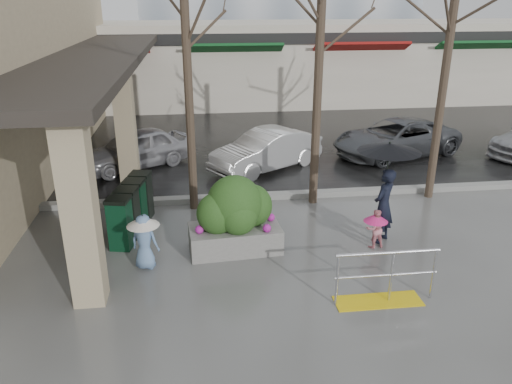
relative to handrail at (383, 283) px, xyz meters
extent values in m
plane|color=#51514F|center=(-1.36, 1.20, -0.38)|extent=(120.00, 120.00, 0.00)
cube|color=black|center=(-1.36, 23.20, -0.37)|extent=(120.00, 36.00, 0.01)
cube|color=gray|center=(-1.36, 5.20, -0.30)|extent=(120.00, 0.30, 0.15)
cube|color=#2D2823|center=(-6.16, 9.20, 3.25)|extent=(2.80, 18.00, 0.25)
cube|color=tan|center=(-5.26, 0.70, 1.37)|extent=(0.55, 0.55, 3.50)
cube|color=tan|center=(-5.26, 7.20, 1.37)|extent=(0.55, 0.55, 3.50)
cube|color=beige|center=(0.64, 19.20, 1.62)|extent=(34.00, 6.00, 4.00)
cube|color=maroon|center=(-7.36, 16.30, 2.47)|extent=(4.50, 1.68, 0.87)
cube|color=#0F4C1E|center=(-1.36, 16.30, 2.47)|extent=(4.50, 1.68, 0.87)
cube|color=maroon|center=(4.64, 16.30, 2.47)|extent=(4.50, 1.68, 0.87)
cube|color=#0F4C1E|center=(10.64, 16.30, 2.47)|extent=(4.50, 1.68, 0.87)
cube|color=black|center=(0.64, 16.30, 3.02)|extent=(34.00, 0.35, 0.50)
cube|color=yellow|center=(-0.06, 0.00, -0.37)|extent=(1.60, 0.50, 0.02)
cylinder|color=silver|center=(-0.86, 0.00, 0.12)|extent=(0.05, 0.05, 1.00)
cylinder|color=silver|center=(0.14, 0.00, 0.12)|extent=(0.05, 0.05, 1.00)
cylinder|color=silver|center=(0.94, 0.00, 0.12)|extent=(0.05, 0.05, 1.00)
cylinder|color=silver|center=(0.04, 0.00, 0.62)|extent=(1.90, 0.06, 0.06)
cylinder|color=silver|center=(0.04, 0.00, 0.17)|extent=(1.90, 0.04, 0.04)
cylinder|color=#382B21|center=(-3.36, 4.80, 3.02)|extent=(0.22, 0.22, 6.80)
cylinder|color=#382B21|center=(-0.16, 4.80, 3.12)|extent=(0.22, 0.22, 7.00)
cylinder|color=#382B21|center=(3.14, 4.80, 2.87)|extent=(0.22, 0.22, 6.50)
imported|color=black|center=(0.84, 2.36, 0.49)|extent=(0.74, 0.73, 1.73)
cylinder|color=black|center=(0.84, 2.36, 1.38)|extent=(0.02, 0.02, 1.09)
cone|color=black|center=(0.84, 2.36, 1.83)|extent=(1.36, 1.36, 0.18)
sphere|color=black|center=(0.84, 2.36, 1.94)|extent=(0.05, 0.05, 0.05)
imported|color=pink|center=(0.59, 2.08, 0.07)|extent=(0.47, 0.38, 0.89)
cylinder|color=black|center=(0.59, 2.08, 0.23)|extent=(0.02, 0.02, 0.39)
cone|color=#F22681|center=(0.59, 2.08, 0.34)|extent=(0.54, 0.54, 0.18)
sphere|color=black|center=(0.59, 2.08, 0.45)|extent=(0.05, 0.05, 0.05)
imported|color=#688BB9|center=(-4.36, 1.79, 0.21)|extent=(0.66, 0.54, 1.16)
cylinder|color=black|center=(-4.36, 1.79, 0.48)|extent=(0.02, 0.02, 0.54)
cone|color=white|center=(-4.36, 1.79, 0.66)|extent=(0.66, 0.66, 0.18)
sphere|color=black|center=(-4.36, 1.79, 0.77)|extent=(0.05, 0.05, 0.05)
cube|color=gray|center=(-2.48, 2.33, -0.10)|extent=(2.04, 1.13, 0.55)
ellipsoid|color=#1E4014|center=(-2.48, 2.33, 0.71)|extent=(1.20, 1.08, 1.26)
sphere|color=#1E4014|center=(-2.87, 2.22, 0.56)|extent=(0.87, 0.87, 0.87)
sphere|color=#1E4014|center=(-2.10, 2.49, 0.58)|extent=(0.91, 0.91, 0.91)
cube|color=#0D3C22|center=(-4.96, 2.74, 0.17)|extent=(0.53, 0.53, 1.10)
cube|color=black|center=(-4.96, 2.74, 0.77)|extent=(0.56, 0.56, 0.08)
cube|color=black|center=(-4.85, 3.28, 0.17)|extent=(0.53, 0.53, 1.10)
cube|color=black|center=(-4.85, 3.28, 0.77)|extent=(0.56, 0.56, 0.08)
cube|color=#0B341D|center=(-4.75, 3.82, 0.17)|extent=(0.53, 0.53, 1.10)
cube|color=black|center=(-4.75, 3.82, 0.77)|extent=(0.56, 0.56, 0.08)
cube|color=black|center=(-4.64, 4.35, 0.17)|extent=(0.53, 0.53, 1.10)
cube|color=black|center=(-4.64, 4.35, 0.77)|extent=(0.56, 0.56, 0.08)
imported|color=#ADACB1|center=(-5.21, 8.41, 0.25)|extent=(3.93, 3.20, 1.26)
imported|color=white|center=(-1.02, 7.73, 0.25)|extent=(3.93, 3.21, 1.26)
imported|color=#53565A|center=(3.68, 8.66, 0.25)|extent=(4.97, 3.44, 1.26)
camera|label=1|loc=(-3.23, -7.43, 4.82)|focal=35.00mm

